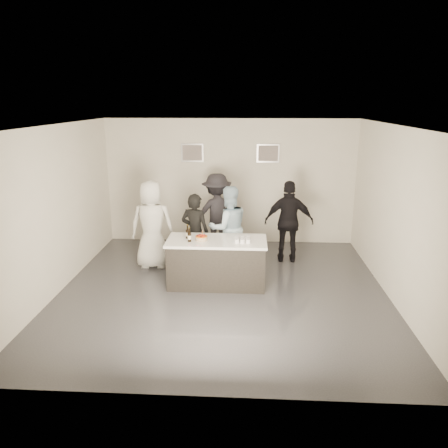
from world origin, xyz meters
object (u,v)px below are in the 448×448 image
Objects in this scene: person_guest_left at (152,225)px; person_guest_right at (289,222)px; person_main_blue at (228,228)px; person_guest_back at (217,213)px; beer_bottle_a at (188,232)px; beer_bottle_b at (189,235)px; person_main_black at (195,233)px; cake at (201,238)px; bar_counter at (217,262)px.

person_guest_left is 2.91m from person_guest_right.
person_guest_back reaches higher than person_main_blue.
beer_bottle_a and beer_bottle_b have the same top height.
person_guest_back is (-0.31, 1.01, 0.04)m from person_main_blue.
person_main_black is 1.24m from person_guest_back.
person_guest_back reaches higher than cake.
beer_bottle_b is 0.15× the size of person_guest_right.
person_guest_left reaches higher than person_main_black.
person_main_blue is (0.73, 0.83, -0.16)m from beer_bottle_a.
beer_bottle_b is at bearing -72.22° from beer_bottle_a.
bar_counter is at bearing 145.34° from person_guest_left.
person_guest_left is at bearing 132.57° from beer_bottle_b.
person_main_black is at bearing 84.96° from beer_bottle_a.
person_main_blue reaches higher than beer_bottle_a.
beer_bottle_b is 0.88m from person_main_black.
person_guest_right is at bearing -178.47° from person_main_blue.
person_guest_right is (1.46, 1.37, 0.44)m from bar_counter.
person_guest_left is (-1.13, 0.90, -0.01)m from cake.
bar_counter is 1.96m from person_guest_back.
beer_bottle_b is 0.14× the size of person_guest_left.
cake is 1.03m from person_main_blue.
person_main_black reaches higher than cake.
person_main_black is at bearing 90.11° from beer_bottle_b.
cake is at bearing 121.68° from person_main_black.
beer_bottle_a reaches higher than cake.
cake is 0.12× the size of person_guest_left.
person_guest_back is at bearing 77.32° from beer_bottle_a.
person_main_blue is 0.95× the size of person_guest_left.
person_main_blue is (0.67, 0.17, 0.06)m from person_main_black.
bar_counter is 1.01× the size of person_guest_back.
cake is 0.13× the size of person_main_blue.
person_main_blue is at bearing 56.72° from beer_bottle_b.
cake is 0.86× the size of beer_bottle_b.
beer_bottle_a is at bearing 161.29° from cake.
bar_counter is 1.06× the size of person_main_blue.
bar_counter is 8.31× the size of cake.
person_guest_right is at bearing -173.17° from person_guest_left.
cake is at bearing 24.22° from beer_bottle_b.
person_main_blue is 1.37m from person_guest_right.
person_main_black is 2.06m from person_guest_right.
beer_bottle_a is at bearing 174.68° from bar_counter.
bar_counter is at bearing -5.32° from beer_bottle_a.
beer_bottle_b is 1.23m from person_main_blue.
person_guest_left reaches higher than person_guest_right.
cake is at bearing 44.45° from person_main_blue.
person_guest_right is at bearing 144.44° from person_guest_back.
person_main_black is 0.91× the size of person_guest_right.
beer_bottle_b is (-0.21, -0.10, 0.09)m from cake.
person_main_black is (0.06, 0.66, -0.22)m from beer_bottle_a.
person_guest_right is at bearing -145.56° from person_main_black.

